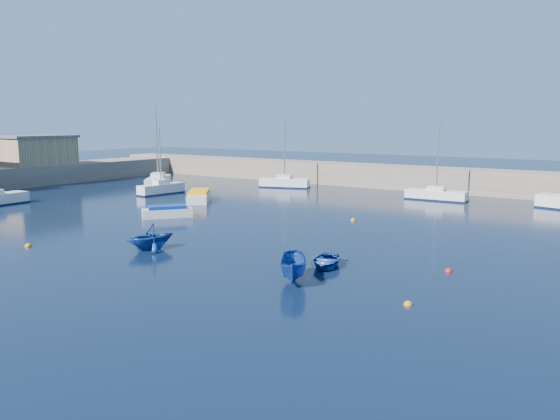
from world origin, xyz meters
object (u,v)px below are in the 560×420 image
Objects in this scene: brick_shed_a at (36,151)px; motorboat_2 at (199,196)px; sailboat_3 at (161,188)px; dinghy_center at (326,261)px; dinghy_right at (294,268)px; sailboat_4 at (158,181)px; sailboat_5 at (284,182)px; motorboat_1 at (167,212)px; dinghy_left at (150,237)px; sailboat_6 at (436,195)px.

brick_shed_a is 1.47× the size of motorboat_2.
sailboat_3 is at bearing 5.43° from brick_shed_a.
dinghy_right reaches higher than dinghy_center.
sailboat_4 is at bearing 23.78° from brick_shed_a.
sailboat_3 is 7.10m from sailboat_4.
sailboat_3 is 2.14× the size of dinghy_right.
dinghy_center is (22.32, -28.79, -0.30)m from sailboat_5.
dinghy_right is (35.27, -23.92, -0.02)m from sailboat_4.
sailboat_3 is at bearing 131.06° from sailboat_5.
motorboat_1 is 9.32m from motorboat_2.
brick_shed_a is 42.65m from dinghy_left.
brick_shed_a is at bearing 129.02° from dinghy_right.
sailboat_6 reaches higher than dinghy_right.
motorboat_1 is at bearing 142.75° from dinghy_center.
dinghy_right is (0.09, -3.30, 0.34)m from dinghy_center.
sailboat_5 reaches higher than motorboat_1.
brick_shed_a is 20.57m from sailboat_3.
sailboat_4 reaches higher than motorboat_1.
motorboat_1 is at bearing 144.80° from sailboat_6.
motorboat_1 is at bearing -35.77° from sailboat_3.
sailboat_5 is 1.00× the size of sailboat_6.
sailboat_3 is 2.41× the size of dinghy_left.
sailboat_4 is 33.63m from dinghy_left.
dinghy_right is (3.87, -31.74, 0.09)m from sailboat_6.
sailboat_5 reaches higher than dinghy_center.
sailboat_3 reaches higher than dinghy_center.
sailboat_6 is 23.52m from motorboat_2.
sailboat_5 is 18.54m from sailboat_6.
sailboat_3 is 2.40× the size of dinghy_center.
sailboat_3 is at bearing 113.51° from sailboat_6.
dinghy_center is (49.94, -14.13, -3.79)m from brick_shed_a.
sailboat_4 reaches higher than brick_shed_a.
sailboat_6 is 2.61× the size of dinghy_center.
motorboat_2 is at bearing 141.69° from dinghy_left.
motorboat_2 is 28.79m from dinghy_right.
dinghy_left is at bearing -92.13° from motorboat_2.
motorboat_2 reaches higher than dinghy_center.
motorboat_2 is at bearing 0.53° from brick_shed_a.
dinghy_right is at bearing -163.75° from sailboat_5.
dinghy_left is at bearing -178.55° from sailboat_5.
sailboat_5 is 14.41m from motorboat_2.
sailboat_3 is 35.56m from dinghy_right.
dinghy_left reaches higher than motorboat_1.
sailboat_5 is at bearing -5.88° from sailboat_4.
motorboat_1 is (31.52, -8.05, -3.64)m from brick_shed_a.
motorboat_1 is (-14.63, -22.37, -0.10)m from sailboat_6.
brick_shed_a is at bearing 165.49° from sailboat_4.
brick_shed_a is 2.67× the size of dinghy_left.
brick_shed_a is 31.46m from sailboat_5.
dinghy_center is 11.13m from dinghy_left.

